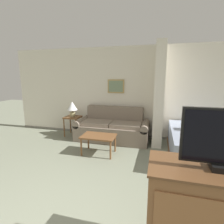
# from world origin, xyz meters

# --- Properties ---
(wall_back) EXTENTS (7.09, 0.16, 2.60)m
(wall_back) POSITION_xyz_m (-0.00, 4.08, 1.29)
(wall_back) COLOR silver
(wall_back) RESTS_ON ground_plane
(wall_partition_pillar) EXTENTS (0.24, 0.76, 2.60)m
(wall_partition_pillar) POSITION_xyz_m (1.02, 3.64, 1.30)
(wall_partition_pillar) COLOR silver
(wall_partition_pillar) RESTS_ON ground_plane
(couch) EXTENTS (2.03, 0.84, 0.91)m
(couch) POSITION_xyz_m (-0.21, 3.60, 0.33)
(couch) COLOR gray
(couch) RESTS_ON ground_plane
(coffee_table) EXTENTS (0.76, 0.50, 0.44)m
(coffee_table) POSITION_xyz_m (-0.28, 2.62, 0.39)
(coffee_table) COLOR brown
(coffee_table) RESTS_ON ground_plane
(side_table) EXTENTS (0.45, 0.45, 0.59)m
(side_table) POSITION_xyz_m (-1.45, 3.64, 0.49)
(side_table) COLOR brown
(side_table) RESTS_ON ground_plane
(table_lamp) EXTENTS (0.30, 0.30, 0.46)m
(table_lamp) POSITION_xyz_m (-1.45, 3.64, 0.88)
(table_lamp) COLOR tan
(table_lamp) RESTS_ON side_table
(tv_dresser) EXTENTS (1.23, 0.50, 1.02)m
(tv_dresser) POSITION_xyz_m (1.57, 0.51, 0.51)
(tv_dresser) COLOR brown
(tv_dresser) RESTS_ON ground_plane
(bed) EXTENTS (1.54, 1.95, 0.60)m
(bed) POSITION_xyz_m (2.07, 3.01, 0.30)
(bed) COLOR brown
(bed) RESTS_ON ground_plane
(backpack) EXTENTS (0.26, 0.26, 0.44)m
(backpack) POSITION_xyz_m (1.97, 3.06, 0.83)
(backpack) COLOR #232D4C
(backpack) RESTS_ON bed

